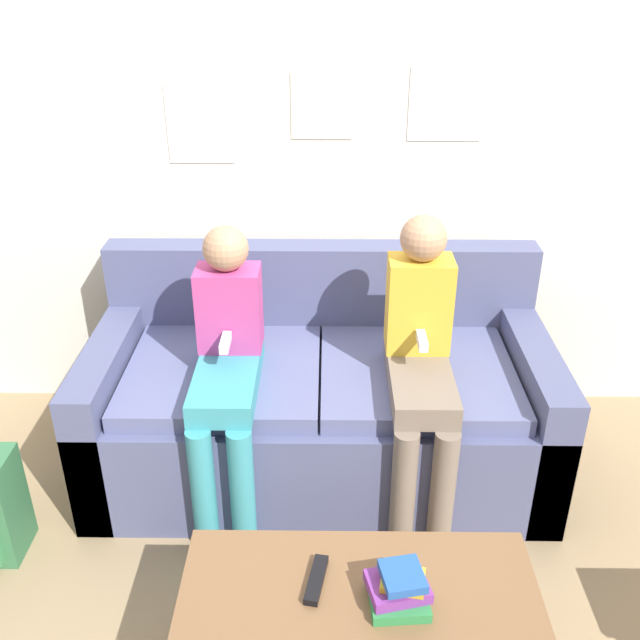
{
  "coord_description": "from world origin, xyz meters",
  "views": [
    {
      "loc": [
        0.03,
        -1.92,
        1.99
      ],
      "look_at": [
        0.0,
        0.42,
        0.76
      ],
      "focal_mm": 40.0,
      "sensor_mm": 36.0,
      "label": 1
    }
  ],
  "objects_px": {
    "person_left": "(227,362)",
    "tv_remote": "(315,580)",
    "coffee_table": "(360,610)",
    "person_right": "(420,357)",
    "couch": "(320,402)"
  },
  "relations": [
    {
      "from": "couch",
      "to": "tv_remote",
      "type": "relative_size",
      "value": 10.53
    },
    {
      "from": "coffee_table",
      "to": "person_right",
      "type": "distance_m",
      "value": 0.96
    },
    {
      "from": "coffee_table",
      "to": "person_left",
      "type": "relative_size",
      "value": 0.92
    },
    {
      "from": "person_right",
      "to": "coffee_table",
      "type": "bearing_deg",
      "value": -105.86
    },
    {
      "from": "person_right",
      "to": "person_left",
      "type": "bearing_deg",
      "value": -179.45
    },
    {
      "from": "person_left",
      "to": "tv_remote",
      "type": "xyz_separation_m",
      "value": [
        0.34,
        -0.81,
        -0.23
      ]
    },
    {
      "from": "couch",
      "to": "person_left",
      "type": "relative_size",
      "value": 1.67
    },
    {
      "from": "couch",
      "to": "tv_remote",
      "type": "height_order",
      "value": "couch"
    },
    {
      "from": "person_right",
      "to": "tv_remote",
      "type": "bearing_deg",
      "value": -114.6
    },
    {
      "from": "person_right",
      "to": "tv_remote",
      "type": "height_order",
      "value": "person_right"
    },
    {
      "from": "couch",
      "to": "person_right",
      "type": "height_order",
      "value": "person_right"
    },
    {
      "from": "coffee_table",
      "to": "person_left",
      "type": "xyz_separation_m",
      "value": [
        -0.47,
        0.87,
        0.28
      ]
    },
    {
      "from": "person_left",
      "to": "tv_remote",
      "type": "bearing_deg",
      "value": -67.33
    },
    {
      "from": "couch",
      "to": "person_right",
      "type": "bearing_deg",
      "value": -29.07
    },
    {
      "from": "couch",
      "to": "person_right",
      "type": "distance_m",
      "value": 0.55
    }
  ]
}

